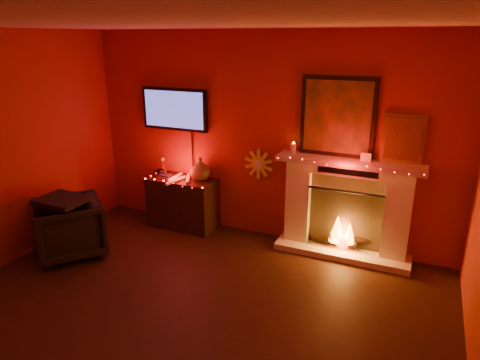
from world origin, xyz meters
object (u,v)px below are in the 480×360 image
object	(u,v)px
fireplace	(346,199)
console_table	(184,199)
tv	(175,109)
sunburst_clock	(259,164)
armchair	(69,228)

from	to	relation	value
fireplace	console_table	xyz separation A→B (m)	(-2.24, -0.13, -0.32)
fireplace	console_table	size ratio (longest dim) A/B	2.12
fireplace	tv	bearing A→B (deg)	178.50
fireplace	sunburst_clock	size ratio (longest dim) A/B	5.45
tv	console_table	distance (m)	1.27
console_table	armchair	distance (m)	1.57
sunburst_clock	tv	bearing A→B (deg)	-178.76
tv	armchair	world-z (taller)	tv
sunburst_clock	console_table	xyz separation A→B (m)	(-1.05, -0.22, -0.59)
console_table	armchair	size ratio (longest dim) A/B	1.30
fireplace	armchair	bearing A→B (deg)	-155.04
tv	console_table	size ratio (longest dim) A/B	1.21
tv	armchair	size ratio (longest dim) A/B	1.57
tv	sunburst_clock	distance (m)	1.41
fireplace	tv	world-z (taller)	fireplace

